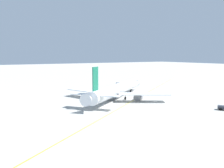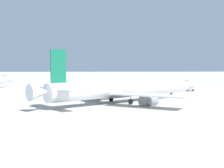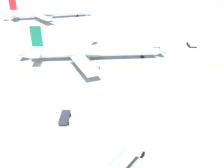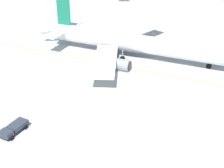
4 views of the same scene
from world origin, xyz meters
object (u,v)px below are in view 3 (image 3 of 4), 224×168
at_px(airliner_main, 93,51).
at_px(fuel_tanker_truck, 126,158).
at_px(pushback_tug_truck, 192,44).
at_px(baggage_truck_truck, 65,118).
at_px(airliner_secondary, 48,12).

bearing_deg(airliner_main, fuel_tanker_truck, -84.25).
relative_size(airliner_main, pushback_tug_truck, 7.09).
bearing_deg(baggage_truck_truck, fuel_tanker_truck, 43.50).
distance_m(airliner_main, fuel_tanker_truck, 45.54).
bearing_deg(pushback_tug_truck, fuel_tanker_truck, -22.27).
distance_m(airliner_main, baggage_truck_truck, 32.87).
distance_m(airliner_secondary, fuel_tanker_truck, 106.73).
height_order(airliner_main, fuel_tanker_truck, airliner_main).
bearing_deg(fuel_tanker_truck, pushback_tug_truck, 10.88).
xyz_separation_m(baggage_truck_truck, pushback_tug_truck, (-7.73, -59.76, 0.09)).
height_order(baggage_truck_truck, pushback_tug_truck, pushback_tug_truck).
height_order(airliner_secondary, fuel_tanker_truck, airliner_secondary).
bearing_deg(airliner_main, pushback_tug_truck, 16.75).
xyz_separation_m(airliner_secondary, fuel_tanker_truck, (-83.76, 66.13, -1.63)).
bearing_deg(fuel_tanker_truck, airliner_secondary, 54.77).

